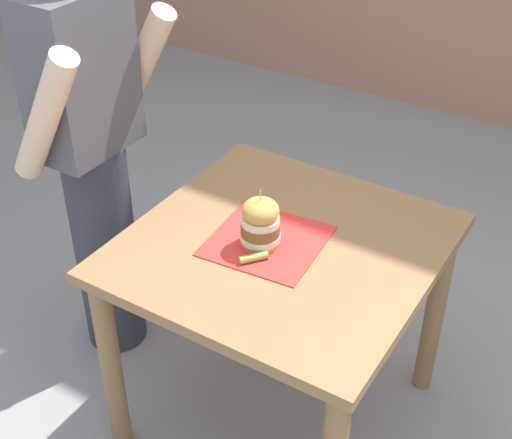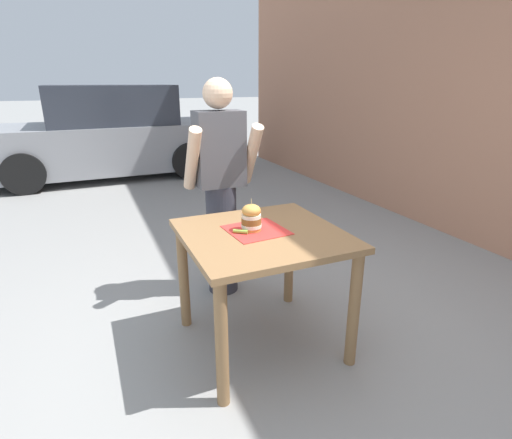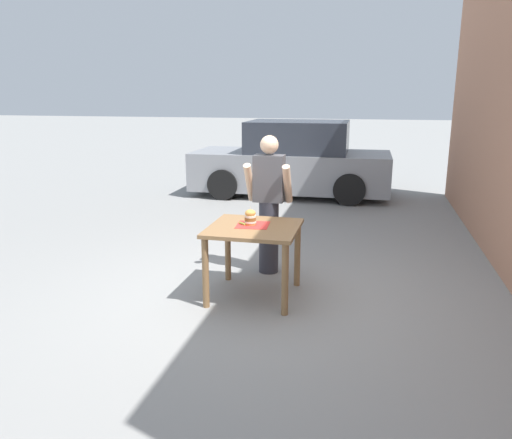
{
  "view_description": "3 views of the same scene",
  "coord_description": "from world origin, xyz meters",
  "px_view_note": "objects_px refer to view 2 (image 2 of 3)",
  "views": [
    {
      "loc": [
        -1.58,
        -0.88,
        2.12
      ],
      "look_at": [
        0.0,
        0.1,
        0.84
      ],
      "focal_mm": 50.0,
      "sensor_mm": 36.0,
      "label": 1
    },
    {
      "loc": [
        -0.94,
        -2.07,
        1.66
      ],
      "look_at": [
        0.0,
        0.1,
        0.84
      ],
      "focal_mm": 28.0,
      "sensor_mm": 36.0,
      "label": 2
    },
    {
      "loc": [
        1.19,
        -4.99,
        2.16
      ],
      "look_at": [
        0.0,
        0.1,
        0.84
      ],
      "focal_mm": 35.0,
      "sensor_mm": 36.0,
      "label": 3
    }
  ],
  "objects_px": {
    "patio_table": "(262,253)",
    "parked_car_near_curb": "(108,136)",
    "diner_across_table": "(221,187)",
    "pickle_spear": "(241,231)",
    "sandwich": "(251,217)"
  },
  "relations": [
    {
      "from": "patio_table",
      "to": "parked_car_near_curb",
      "type": "xyz_separation_m",
      "value": [
        -0.49,
        5.69,
        0.07
      ]
    },
    {
      "from": "patio_table",
      "to": "diner_across_table",
      "type": "relative_size",
      "value": 0.56
    },
    {
      "from": "pickle_spear",
      "to": "parked_car_near_curb",
      "type": "bearing_deg",
      "value": 93.59
    },
    {
      "from": "sandwich",
      "to": "pickle_spear",
      "type": "xyz_separation_m",
      "value": [
        -0.08,
        -0.03,
        -0.07
      ]
    },
    {
      "from": "pickle_spear",
      "to": "diner_across_table",
      "type": "relative_size",
      "value": 0.05
    },
    {
      "from": "diner_across_table",
      "to": "parked_car_near_curb",
      "type": "height_order",
      "value": "diner_across_table"
    },
    {
      "from": "pickle_spear",
      "to": "diner_across_table",
      "type": "xyz_separation_m",
      "value": [
        0.14,
        0.76,
        0.08
      ]
    },
    {
      "from": "pickle_spear",
      "to": "diner_across_table",
      "type": "distance_m",
      "value": 0.78
    },
    {
      "from": "pickle_spear",
      "to": "parked_car_near_curb",
      "type": "distance_m",
      "value": 5.68
    },
    {
      "from": "parked_car_near_curb",
      "to": "sandwich",
      "type": "bearing_deg",
      "value": -85.56
    },
    {
      "from": "pickle_spear",
      "to": "parked_car_near_curb",
      "type": "height_order",
      "value": "parked_car_near_curb"
    },
    {
      "from": "patio_table",
      "to": "pickle_spear",
      "type": "xyz_separation_m",
      "value": [
        -0.13,
        0.03,
        0.15
      ]
    },
    {
      "from": "sandwich",
      "to": "pickle_spear",
      "type": "bearing_deg",
      "value": -161.88
    },
    {
      "from": "sandwich",
      "to": "patio_table",
      "type": "bearing_deg",
      "value": -45.26
    },
    {
      "from": "diner_across_table",
      "to": "pickle_spear",
      "type": "bearing_deg",
      "value": -100.29
    }
  ]
}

